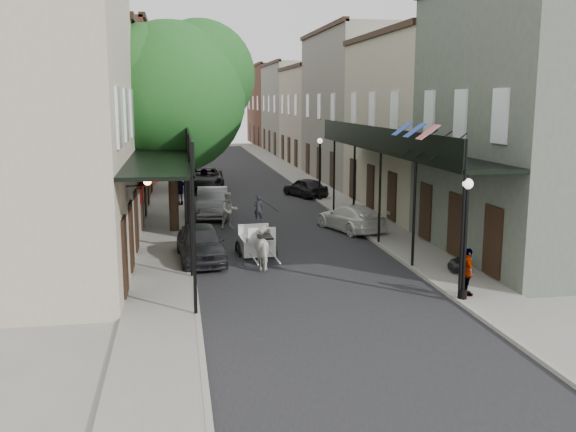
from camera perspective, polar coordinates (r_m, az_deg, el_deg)
name	(u,v)px	position (r m, az deg, el deg)	size (l,w,h in m)	color
ground	(317,290)	(21.09, 2.64, -6.60)	(140.00, 140.00, 0.00)	gray
road	(249,198)	(40.40, -3.50, 1.61)	(8.00, 90.00, 0.01)	black
sidewalk_left	(168,199)	(40.16, -10.61, 1.47)	(2.20, 90.00, 0.12)	gray
sidewalk_right	(326,195)	(41.24, 3.42, 1.86)	(2.20, 90.00, 0.12)	gray
building_row_left	(118,111)	(49.87, -14.88, 9.00)	(5.00, 80.00, 10.50)	#AFA48C
building_row_right	(342,110)	(51.37, 4.86, 9.34)	(5.00, 80.00, 10.50)	gray
gallery_left	(167,151)	(26.75, -10.72, 5.69)	(2.20, 18.05, 4.88)	black
gallery_right	(391,148)	(28.28, 9.18, 5.99)	(2.20, 18.05, 4.88)	black
tree_near	(179,91)	(29.87, -9.65, 10.88)	(7.31, 6.80, 9.63)	#382619
tree_far	(177,104)	(43.86, -9.81, 9.82)	(6.45, 6.00, 8.61)	#382619
lamppost_right_near	(465,237)	(20.05, 15.47, -1.82)	(0.32, 0.32, 3.71)	black
lamppost_left	(186,203)	(26.01, -9.08, 1.17)	(0.32, 0.32, 3.71)	black
lamppost_right_far	(320,168)	(38.85, 2.84, 4.30)	(0.32, 0.32, 3.71)	black
horse	(266,248)	(23.71, -2.00, -2.82)	(0.80, 1.76, 1.48)	silver
carriage	(255,229)	(25.89, -2.94, -1.20)	(1.61, 2.24, 2.48)	black
pedestrian_walking	(229,210)	(30.86, -5.26, 0.50)	(0.86, 0.67, 1.76)	beige
pedestrian_sidewalk_left	(179,188)	(37.39, -9.68, 2.47)	(1.27, 0.73, 1.96)	gray
pedestrian_sidewalk_right	(467,272)	(20.70, 15.66, -4.81)	(0.88, 0.37, 1.50)	gray
car_left_near	(201,243)	(24.75, -7.77, -2.41)	(1.69, 4.20, 1.43)	black
car_left_mid	(213,202)	(34.16, -6.72, 1.21)	(1.59, 4.57, 1.51)	gray
car_left_far	(204,179)	(44.05, -7.46, 3.28)	(2.58, 5.60, 1.56)	black
car_right_near	(350,218)	(30.39, 5.57, -0.16)	(1.74, 4.27, 1.24)	silver
car_right_far	(305,187)	(40.81, 1.54, 2.57)	(1.45, 3.59, 1.22)	black
trash_bags	(457,265)	(23.49, 14.83, -4.23)	(0.90, 1.05, 0.54)	black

